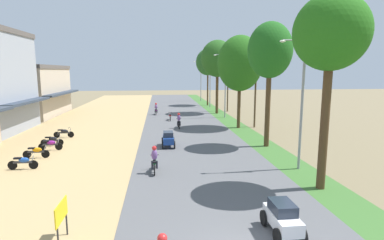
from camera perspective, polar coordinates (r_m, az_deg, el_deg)
shophouse_far at (r=47.31m, az=-27.62°, el=4.92°), size 7.90×12.38×6.90m
parked_motorbike_nearest at (r=21.65m, az=-29.10°, el=-6.84°), size 1.80×0.54×0.94m
parked_motorbike_second at (r=23.95m, az=-27.15°, el=-5.24°), size 1.80×0.54×0.94m
parked_motorbike_third at (r=25.82m, az=-24.99°, el=-4.10°), size 1.80×0.54×0.94m
parked_motorbike_fourth at (r=27.23m, az=-24.74°, el=-3.43°), size 1.80×0.54×0.94m
parked_motorbike_fifth at (r=30.19m, az=-22.88°, el=-2.15°), size 1.80×0.54×0.94m
street_signboard at (r=12.08m, az=-23.30°, el=-15.95°), size 0.06×1.30×1.50m
median_tree_nearest at (r=16.58m, az=24.60°, el=14.36°), size 3.60×3.60×9.73m
median_tree_second at (r=24.87m, az=14.41°, el=12.39°), size 3.46×3.46×9.80m
median_tree_third at (r=32.58m, az=8.98°, el=10.41°), size 4.70×4.70×9.72m
median_tree_fourth at (r=43.76m, az=4.80°, el=11.37°), size 4.69×4.69×10.37m
median_tree_fifth at (r=54.11m, az=2.99°, el=10.77°), size 4.17×4.17×9.90m
streetlamp_near at (r=19.50m, az=20.02°, el=4.34°), size 3.16×0.20×7.96m
streetlamp_mid at (r=39.84m, az=6.28°, el=7.23°), size 3.16×0.20×8.27m
streetlamp_far at (r=51.43m, az=3.42°, el=7.50°), size 3.16×0.20×7.95m
streetlamp_farthest at (r=62.51m, az=1.69°, el=7.90°), size 3.16×0.20×8.16m
utility_pole_near at (r=33.57m, az=11.84°, el=6.09°), size 1.80×0.20×8.44m
utility_pole_far at (r=46.41m, az=6.76°, el=7.96°), size 1.80×0.20×9.98m
car_hatchback_white at (r=12.27m, az=16.59°, el=-17.02°), size 1.04×2.00×1.23m
car_hatchback_blue at (r=24.50m, az=-4.48°, el=-3.47°), size 1.04×2.00×1.23m
motorbike_ahead_second at (r=18.41m, az=-7.05°, el=-7.42°), size 0.54×1.80×1.66m
motorbike_ahead_third at (r=32.40m, az=-2.49°, el=-0.16°), size 0.54×1.80×1.66m
motorbike_ahead_fourth at (r=37.73m, az=-4.13°, el=0.71°), size 0.54×1.80×0.94m
motorbike_ahead_fifth at (r=42.76m, az=-6.76°, el=2.05°), size 0.54×1.80×1.66m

